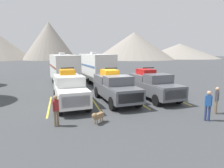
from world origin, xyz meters
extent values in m
plane|color=#3F4244|center=(0.00, 0.00, 0.00)|extent=(240.00, 240.00, 0.00)
cube|color=white|center=(-3.46, -0.70, 0.92)|extent=(2.39, 5.54, 0.97)
cube|color=white|center=(-3.30, -2.63, 1.45)|extent=(1.99, 1.66, 0.08)
cube|color=white|center=(-3.42, -1.18, 1.79)|extent=(1.94, 1.55, 0.77)
cube|color=slate|center=(-3.37, -1.74, 1.83)|extent=(1.73, 0.36, 0.57)
cube|color=white|center=(-3.58, 0.75, 1.72)|extent=(2.11, 2.63, 0.62)
cube|color=silver|center=(-3.24, -3.36, 0.97)|extent=(1.66, 0.20, 0.68)
cylinder|color=black|center=(-2.41, -2.45, 0.44)|extent=(0.35, 0.90, 0.88)
cylinder|color=black|center=(-4.20, -2.60, 0.44)|extent=(0.35, 0.90, 0.88)
cylinder|color=black|center=(-2.72, 1.20, 0.44)|extent=(0.35, 0.90, 0.88)
cylinder|color=black|center=(-4.51, 1.06, 0.44)|extent=(0.35, 0.90, 0.88)
cube|color=orange|center=(-3.58, 0.75, 2.25)|extent=(1.20, 1.67, 0.45)
cylinder|color=black|center=(-3.10, 0.25, 2.25)|extent=(0.22, 0.45, 0.44)
cylinder|color=black|center=(-3.97, 0.17, 2.25)|extent=(0.22, 0.45, 0.44)
cylinder|color=black|center=(-3.19, 1.33, 2.25)|extent=(0.22, 0.45, 0.44)
cylinder|color=black|center=(-4.06, 1.26, 2.25)|extent=(0.22, 0.45, 0.44)
cube|color=black|center=(-3.54, 0.31, 2.63)|extent=(0.98, 0.16, 0.08)
cube|color=#595B60|center=(-0.04, -0.60, 0.90)|extent=(2.52, 5.70, 0.89)
cube|color=#595B60|center=(0.13, -2.59, 1.39)|extent=(2.11, 1.71, 0.08)
cube|color=#595B60|center=(0.01, -1.10, 1.72)|extent=(2.06, 1.60, 0.73)
cube|color=slate|center=(0.05, -1.67, 1.75)|extent=(1.83, 0.36, 0.54)
cube|color=#595B60|center=(-0.16, 0.89, 1.63)|extent=(2.23, 2.71, 0.57)
cube|color=silver|center=(0.19, -3.33, 0.95)|extent=(1.76, 0.21, 0.63)
cylinder|color=black|center=(1.07, -2.40, 0.46)|extent=(0.35, 0.93, 0.91)
cylinder|color=black|center=(-0.83, -2.56, 0.46)|extent=(0.35, 0.93, 0.91)
cylinder|color=black|center=(0.76, 1.36, 0.46)|extent=(0.35, 0.93, 0.91)
cylinder|color=black|center=(-1.14, 1.20, 0.46)|extent=(0.35, 0.93, 0.91)
cube|color=orange|center=(-0.16, 0.89, 2.15)|extent=(1.27, 1.72, 0.45)
cylinder|color=black|center=(0.35, 0.37, 2.14)|extent=(0.22, 0.45, 0.44)
cylinder|color=black|center=(-0.58, 0.29, 2.14)|extent=(0.22, 0.45, 0.44)
cylinder|color=black|center=(0.26, 1.49, 2.14)|extent=(0.22, 0.45, 0.44)
cylinder|color=black|center=(-0.67, 1.41, 2.14)|extent=(0.22, 0.45, 0.44)
cube|color=black|center=(-0.12, 0.43, 2.52)|extent=(1.04, 0.17, 0.08)
cube|color=#595B60|center=(3.28, -0.47, 0.89)|extent=(2.54, 5.60, 0.94)
cube|color=#595B60|center=(3.44, -2.43, 1.40)|extent=(2.13, 1.69, 0.08)
cube|color=#595B60|center=(3.32, -0.96, 1.73)|extent=(2.08, 1.57, 0.74)
cube|color=slate|center=(3.37, -1.53, 1.77)|extent=(1.86, 0.36, 0.55)
cube|color=#595B60|center=(3.16, 0.99, 1.61)|extent=(2.26, 2.67, 0.51)
cube|color=silver|center=(3.50, -3.16, 0.94)|extent=(1.78, 0.21, 0.65)
cylinder|color=black|center=(4.40, -2.24, 0.42)|extent=(0.35, 0.86, 0.84)
cylinder|color=black|center=(2.47, -2.40, 0.42)|extent=(0.35, 0.86, 0.84)
cylinder|color=black|center=(4.09, 1.45, 0.42)|extent=(0.35, 0.86, 0.84)
cylinder|color=black|center=(2.17, 1.29, 0.42)|extent=(0.35, 0.86, 0.84)
cube|color=red|center=(3.16, 0.99, 2.10)|extent=(1.28, 1.69, 0.45)
cylinder|color=black|center=(3.68, 0.48, 2.09)|extent=(0.22, 0.45, 0.44)
cylinder|color=black|center=(2.74, 0.40, 2.09)|extent=(0.22, 0.45, 0.44)
cylinder|color=black|center=(3.58, 1.58, 2.09)|extent=(0.22, 0.45, 0.44)
cylinder|color=black|center=(2.64, 1.50, 2.09)|extent=(0.22, 0.45, 0.44)
cube|color=black|center=(3.20, 0.54, 2.47)|extent=(1.05, 0.17, 0.08)
cube|color=gold|center=(-4.94, -0.36, 0.00)|extent=(0.12, 5.50, 0.01)
cube|color=gold|center=(-1.65, -0.36, 0.00)|extent=(0.12, 5.50, 0.01)
cube|color=gold|center=(1.65, -0.36, 0.00)|extent=(0.12, 5.50, 0.01)
cube|color=gold|center=(4.94, -0.36, 0.00)|extent=(0.12, 5.50, 0.01)
cube|color=white|center=(-3.72, 8.93, 1.99)|extent=(3.48, 7.86, 2.92)
cube|color=brown|center=(-4.97, 8.77, 2.13)|extent=(0.97, 7.24, 0.24)
cube|color=silver|center=(-3.87, 10.06, 3.60)|extent=(0.69, 0.77, 0.30)
cube|color=#333333|center=(-3.15, 4.57, 0.32)|extent=(0.27, 1.21, 0.12)
cylinder|color=black|center=(-2.45, 8.18, 0.38)|extent=(0.32, 0.78, 0.76)
cylinder|color=black|center=(-4.75, 7.88, 0.38)|extent=(0.32, 0.78, 0.76)
cylinder|color=black|center=(-2.69, 9.99, 0.38)|extent=(0.32, 0.78, 0.76)
cylinder|color=black|center=(-4.98, 9.69, 0.38)|extent=(0.32, 0.78, 0.76)
cube|color=white|center=(0.21, 9.07, 2.02)|extent=(3.48, 7.63, 2.98)
cube|color=#4C6B99|center=(-1.06, 8.91, 2.17)|extent=(0.94, 7.02, 0.24)
cube|color=silver|center=(0.07, 10.17, 3.66)|extent=(0.69, 0.77, 0.30)
cube|color=#333333|center=(0.76, 4.83, 0.32)|extent=(0.27, 1.21, 0.12)
cylinder|color=black|center=(1.48, 8.35, 0.38)|extent=(0.32, 0.78, 0.76)
cylinder|color=black|center=(-0.84, 8.05, 0.38)|extent=(0.32, 0.78, 0.76)
cylinder|color=black|center=(1.25, 10.10, 0.38)|extent=(0.32, 0.78, 0.76)
cylinder|color=black|center=(-1.07, 9.80, 0.38)|extent=(0.32, 0.78, 0.76)
cylinder|color=#726047|center=(-4.28, -4.38, 0.42)|extent=(0.12, 0.12, 0.83)
cylinder|color=#726047|center=(-4.42, -4.48, 0.42)|extent=(0.12, 0.12, 0.83)
cube|color=maroon|center=(-4.35, -4.43, 1.13)|extent=(0.31, 0.30, 0.59)
sphere|color=#9E704C|center=(-4.35, -4.43, 1.54)|extent=(0.23, 0.23, 0.23)
cylinder|color=maroon|center=(-4.24, -4.35, 1.10)|extent=(0.10, 0.10, 0.53)
cylinder|color=maroon|center=(-4.46, -4.51, 1.10)|extent=(0.10, 0.10, 0.53)
cylinder|color=navy|center=(3.89, -5.86, 0.43)|extent=(0.13, 0.13, 0.87)
cylinder|color=navy|center=(3.75, -5.75, 0.43)|extent=(0.13, 0.13, 0.87)
cube|color=#2659A5|center=(3.82, -5.80, 1.18)|extent=(0.32, 0.31, 0.62)
sphere|color=tan|center=(3.82, -5.80, 1.60)|extent=(0.24, 0.24, 0.24)
cylinder|color=#2659A5|center=(3.93, -5.89, 1.15)|extent=(0.10, 0.10, 0.55)
cylinder|color=#2659A5|center=(3.71, -5.72, 1.15)|extent=(0.10, 0.10, 0.55)
cylinder|color=#726047|center=(5.20, -4.96, 0.43)|extent=(0.12, 0.12, 0.86)
cylinder|color=#726047|center=(5.30, -4.81, 0.43)|extent=(0.12, 0.12, 0.86)
cube|color=#4C4C51|center=(5.25, -4.89, 1.16)|extent=(0.30, 0.32, 0.61)
sphere|color=tan|center=(5.25, -4.89, 1.58)|extent=(0.23, 0.23, 0.23)
cylinder|color=#4C4C51|center=(5.18, -5.00, 1.13)|extent=(0.10, 0.10, 0.55)
cylinder|color=#4C4C51|center=(5.32, -4.77, 1.13)|extent=(0.10, 0.10, 0.55)
cube|color=olive|center=(-2.14, -4.55, 0.41)|extent=(0.66, 0.62, 0.26)
sphere|color=olive|center=(-2.41, -4.79, 0.52)|extent=(0.29, 0.29, 0.29)
cylinder|color=olive|center=(-1.86, -4.31, 0.47)|extent=(0.15, 0.13, 0.20)
cylinder|color=olive|center=(-2.26, -4.76, 0.14)|extent=(0.06, 0.06, 0.28)
cylinder|color=olive|center=(-2.36, -4.64, 0.14)|extent=(0.06, 0.06, 0.28)
cylinder|color=olive|center=(-1.91, -4.46, 0.14)|extent=(0.06, 0.06, 0.28)
cylinder|color=olive|center=(-2.01, -4.34, 0.14)|extent=(0.06, 0.06, 0.28)
cone|color=gray|center=(-8.77, 80.64, 8.62)|extent=(24.66, 24.66, 17.24)
cone|color=gray|center=(31.23, 75.45, 6.56)|extent=(39.33, 39.33, 13.12)
cone|color=gray|center=(61.85, 82.30, 4.10)|extent=(42.78, 42.78, 8.19)
camera|label=1|loc=(-4.00, -14.29, 3.86)|focal=30.52mm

